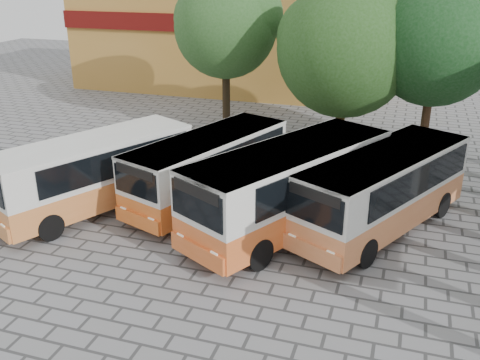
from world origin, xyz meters
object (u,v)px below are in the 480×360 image
(bus_far_left, at_px, (94,170))
(bus_far_right, at_px, (383,187))
(bus_centre_right, at_px, (290,184))
(bus_centre_left, at_px, (209,165))

(bus_far_left, bearing_deg, bus_far_right, 34.91)
(bus_centre_right, relative_size, bus_far_right, 1.07)
(bus_far_left, bearing_deg, bus_centre_right, 30.95)
(bus_far_left, xyz_separation_m, bus_centre_right, (7.53, 0.60, 0.14))
(bus_centre_left, distance_m, bus_far_right, 6.75)
(bus_centre_left, xyz_separation_m, bus_far_right, (6.74, -0.38, 0.09))
(bus_far_left, relative_size, bus_far_right, 0.98)
(bus_far_left, distance_m, bus_centre_right, 7.56)
(bus_centre_right, bearing_deg, bus_centre_left, -173.03)
(bus_far_left, height_order, bus_centre_left, bus_far_left)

